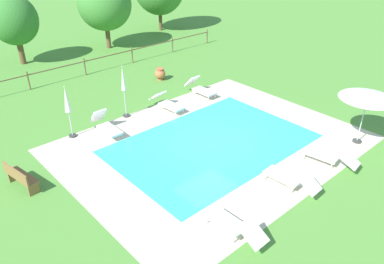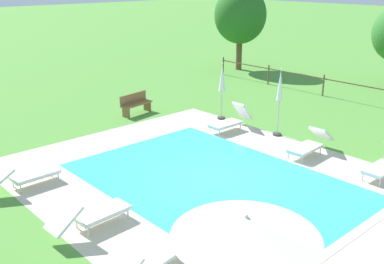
{
  "view_description": "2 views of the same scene",
  "coord_description": "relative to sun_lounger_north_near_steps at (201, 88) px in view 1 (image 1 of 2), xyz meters",
  "views": [
    {
      "loc": [
        -9.77,
        -9.58,
        8.16
      ],
      "look_at": [
        -0.67,
        0.5,
        0.6
      ],
      "focal_mm": 35.64,
      "sensor_mm": 36.0,
      "label": 1
    },
    {
      "loc": [
        8.37,
        -8.44,
        5.59
      ],
      "look_at": [
        -1.2,
        0.25,
        1.13
      ],
      "focal_mm": 42.59,
      "sensor_mm": 36.0,
      "label": 2
    }
  ],
  "objects": [
    {
      "name": "sun_lounger_north_far",
      "position": [
        -2.44,
        -0.23,
        -0.02
      ],
      "size": [
        0.73,
        2.04,
        0.83
      ],
      "color": "white",
      "rests_on": "ground"
    },
    {
      "name": "pool_coping_rim",
      "position": [
        -3.1,
        -4.01,
        -0.38
      ],
      "size": [
        8.59,
        6.0,
        0.01
      ],
      "color": "beige",
      "rests_on": "ground"
    },
    {
      "name": "tree_far_west",
      "position": [
        0.94,
        10.77,
        2.68
      ],
      "size": [
        3.7,
        3.7,
        4.86
      ],
      "color": "brown",
      "rests_on": "ground"
    },
    {
      "name": "patio_umbrella_closed_row_west",
      "position": [
        -4.35,
        0.52,
        1.24
      ],
      "size": [
        0.32,
        0.32,
        2.52
      ],
      "color": "#383838",
      "rests_on": "ground"
    },
    {
      "name": "pool_deck_paving",
      "position": [
        -3.1,
        -4.01,
        -0.38
      ],
      "size": [
        11.85,
        9.27,
        0.01
      ],
      "primitive_type": "cube",
      "color": "beige",
      "rests_on": "ground"
    },
    {
      "name": "sun_lounger_south_near_corner",
      "position": [
        -5.91,
        -0.34,
        0.01
      ],
      "size": [
        0.63,
        1.85,
        1.0
      ],
      "color": "white",
      "rests_on": "ground"
    },
    {
      "name": "perimeter_fence",
      "position": [
        -3.07,
        6.82,
        0.31
      ],
      "size": [
        20.37,
        0.08,
        1.05
      ],
      "color": "brown",
      "rests_on": "ground"
    },
    {
      "name": "tree_east_mid",
      "position": [
        -5.05,
        11.43,
        2.38
      ],
      "size": [
        2.89,
        2.89,
        4.32
      ],
      "color": "brown",
      "rests_on": "ground"
    },
    {
      "name": "patio_umbrella_open_foreground",
      "position": [
        1.52,
        -7.99,
        1.75
      ],
      "size": [
        2.22,
        2.22,
        2.35
      ],
      "color": "#383838",
      "rests_on": "ground"
    },
    {
      "name": "swimming_pool_water",
      "position": [
        -3.1,
        -4.01,
        -0.38
      ],
      "size": [
        8.11,
        5.52,
        0.01
      ],
      "primitive_type": "cube",
      "color": "#38C6D1",
      "rests_on": "ground"
    },
    {
      "name": "wooden_bench_lawn_side",
      "position": [
        -10.11,
        -1.71,
        0.08
      ],
      "size": [
        0.69,
        1.55,
        0.87
      ],
      "color": "olive",
      "rests_on": "ground"
    },
    {
      "name": "sun_lounger_north_end",
      "position": [
        -3.18,
        -7.91,
        -0.02
      ],
      "size": [
        0.7,
        2.03,
        0.83
      ],
      "color": "white",
      "rests_on": "ground"
    },
    {
      "name": "sun_lounger_south_mid",
      "position": [
        -0.89,
        -8.03,
        -0.03
      ],
      "size": [
        0.92,
        2.13,
        0.73
      ],
      "color": "white",
      "rests_on": "ground"
    },
    {
      "name": "patio_umbrella_closed_row_mid_west",
      "position": [
        -7.14,
        0.45,
        1.17
      ],
      "size": [
        0.32,
        0.32,
        2.33
      ],
      "color": "#383838",
      "rests_on": "ground"
    },
    {
      "name": "sun_lounger_north_mid",
      "position": [
        -6.33,
        -8.15,
        -0.03
      ],
      "size": [
        0.63,
        2.05,
        0.76
      ],
      "color": "white",
      "rests_on": "ground"
    },
    {
      "name": "terracotta_urn_near_fence",
      "position": [
        -0.23,
        3.19,
        -0.01
      ],
      "size": [
        0.62,
        0.62,
        0.71
      ],
      "color": "#B7663D",
      "rests_on": "ground"
    },
    {
      "name": "sun_lounger_north_near_steps",
      "position": [
        0.0,
        0.0,
        0.0
      ],
      "size": [
        0.63,
        1.92,
        0.95
      ],
      "color": "white",
      "rests_on": "ground"
    },
    {
      "name": "ground_plane",
      "position": [
        -3.1,
        -4.01,
        -0.39
      ],
      "size": [
        160.0,
        160.0,
        0.0
      ],
      "primitive_type": "plane",
      "color": "#518E38"
    }
  ]
}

